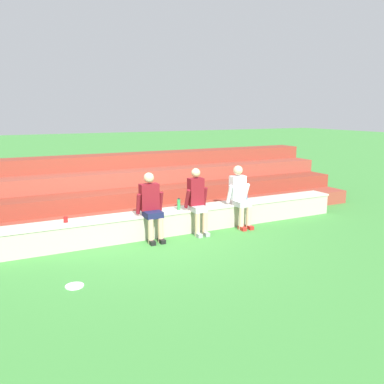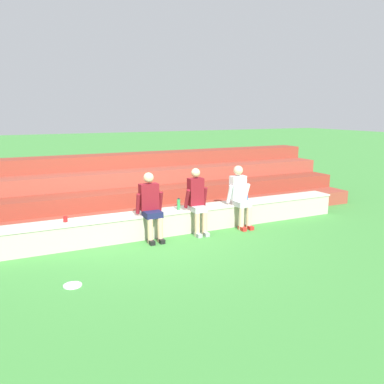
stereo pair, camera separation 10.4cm
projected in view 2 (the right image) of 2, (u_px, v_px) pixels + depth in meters
ground_plane at (152, 239)px, 8.26m from camera, size 80.00×80.00×0.00m
stone_seating_wall at (147, 224)px, 8.43m from camera, size 9.59×0.54×0.51m
brick_bleachers at (118, 192)px, 10.30m from camera, size 12.26×2.89×1.43m
person_far_left at (151, 205)px, 8.11m from camera, size 0.56×0.58×1.37m
person_left_of_center at (197, 200)px, 8.52m from camera, size 0.50×0.50×1.40m
person_center at (240, 195)px, 9.03m from camera, size 0.53×0.58×1.38m
water_bottle_mid_left at (246, 196)px, 9.44m from camera, size 0.08×0.08×0.27m
water_bottle_near_right at (179, 204)px, 8.62m from camera, size 0.07×0.07×0.25m
plastic_cup_middle at (65, 219)px, 7.68m from camera, size 0.08×0.08×0.11m
frisbee at (73, 285)px, 6.07m from camera, size 0.28×0.28×0.02m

